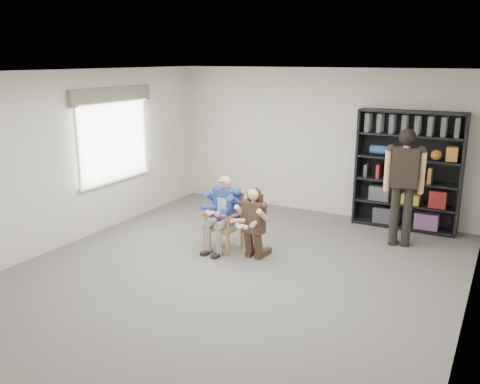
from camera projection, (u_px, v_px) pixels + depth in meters
The scene contains 8 objects.
room_shell at pixel (232, 179), 6.81m from camera, with size 6.00×7.00×2.80m, color silver, non-canonical shape.
floor at pixel (232, 275), 7.17m from camera, with size 6.00×7.00×0.01m, color #605D5A.
window_left at pixel (114, 136), 8.96m from camera, with size 0.16×2.00×1.75m, color white, non-canonical shape.
armchair at pixel (224, 222), 8.02m from camera, with size 0.54×0.52×0.93m, color olive, non-canonical shape.
seated_man at pixel (224, 213), 7.98m from camera, with size 0.52×0.73×1.21m, color navy, non-canonical shape.
kneeling_woman at pixel (253, 224), 7.63m from camera, with size 0.47×0.75×1.11m, color #38271C, non-canonical shape.
bookshelf at pixel (408, 171), 8.91m from camera, with size 1.80×0.38×2.10m, color black, non-canonical shape.
standing_man at pixel (403, 189), 8.07m from camera, with size 0.59×0.33×1.90m, color black, non-canonical shape.
Camera 1 is at (3.26, -5.78, 2.97)m, focal length 38.00 mm.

